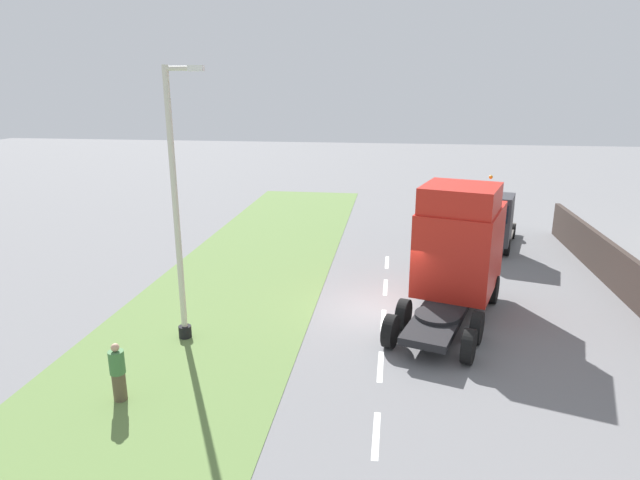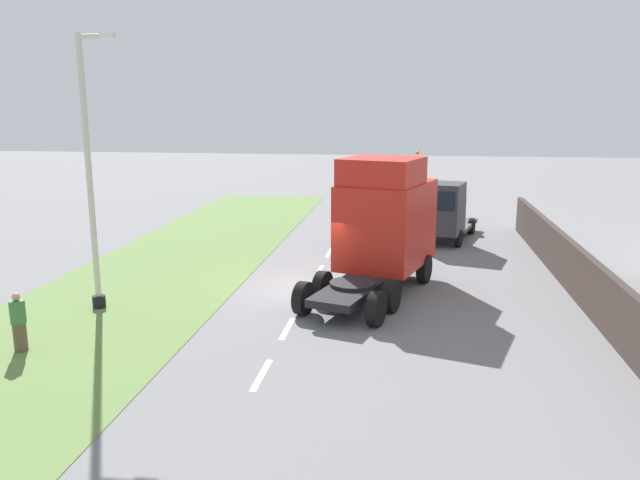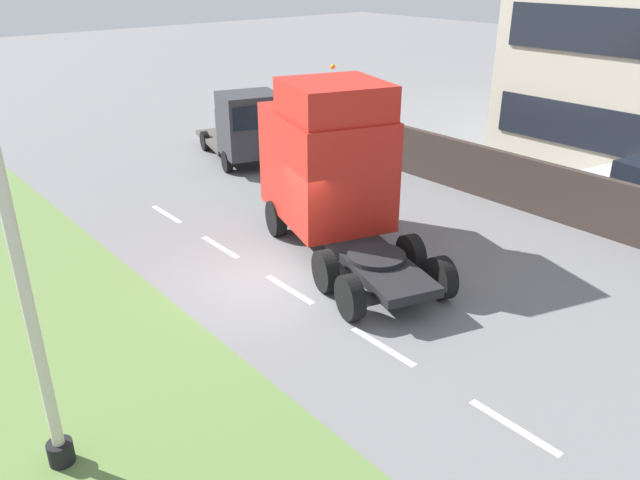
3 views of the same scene
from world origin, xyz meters
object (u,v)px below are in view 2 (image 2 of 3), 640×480
at_px(lorry_cab, 384,223).
at_px(pedestrian, 19,323).
at_px(flatbed_truck, 441,211).
at_px(lamp_post, 92,189).

xyz_separation_m(lorry_cab, pedestrian, (-9.11, -7.30, -1.53)).
xyz_separation_m(flatbed_truck, pedestrian, (-11.42, -14.81, -0.73)).
distance_m(flatbed_truck, lamp_post, 15.90).
bearing_deg(lorry_cab, lamp_post, -140.23).
distance_m(lorry_cab, lamp_post, 9.61).
height_order(lorry_cab, flatbed_truck, lorry_cab).
xyz_separation_m(flatbed_truck, lamp_post, (-11.07, -11.17, 2.30)).
relative_size(lamp_post, pedestrian, 5.25).
height_order(lorry_cab, lamp_post, lamp_post).
height_order(lorry_cab, pedestrian, lorry_cab).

